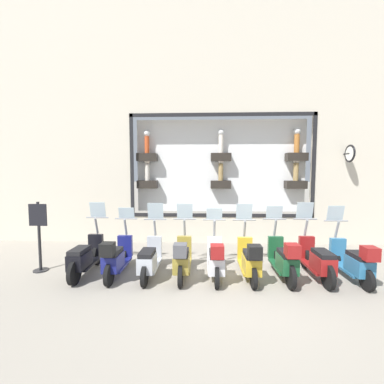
% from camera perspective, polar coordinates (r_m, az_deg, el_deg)
% --- Properties ---
extents(ground_plane, '(120.00, 120.00, 0.00)m').
position_cam_1_polar(ground_plane, '(6.09, 8.80, -19.85)').
color(ground_plane, gray).
extents(building_facade, '(1.21, 36.00, 8.76)m').
position_cam_1_polar(building_facade, '(9.35, 6.58, 16.70)').
color(building_facade, beige).
rests_on(building_facade, ground_plane).
extents(scooter_teal_0, '(1.79, 0.61, 1.63)m').
position_cam_1_polar(scooter_teal_0, '(7.13, 32.25, -12.87)').
color(scooter_teal_0, black).
rests_on(scooter_teal_0, ground_plane).
extents(scooter_red_1, '(1.81, 0.61, 1.72)m').
position_cam_1_polar(scooter_red_1, '(6.85, 26.04, -13.44)').
color(scooter_red_1, black).
rests_on(scooter_red_1, ground_plane).
extents(scooter_green_2, '(1.81, 0.60, 1.62)m').
position_cam_1_polar(scooter_green_2, '(6.51, 19.73, -13.88)').
color(scooter_green_2, black).
rests_on(scooter_green_2, ground_plane).
extents(scooter_yellow_3, '(1.79, 0.60, 1.67)m').
position_cam_1_polar(scooter_yellow_3, '(6.32, 12.69, -14.44)').
color(scooter_yellow_3, black).
rests_on(scooter_yellow_3, ground_plane).
extents(scooter_white_4, '(1.79, 0.60, 1.55)m').
position_cam_1_polar(scooter_white_4, '(6.23, 5.30, -14.67)').
color(scooter_white_4, black).
rests_on(scooter_white_4, ground_plane).
extents(scooter_olive_5, '(1.80, 0.60, 1.66)m').
position_cam_1_polar(scooter_olive_5, '(6.25, -2.18, -14.50)').
color(scooter_olive_5, black).
rests_on(scooter_olive_5, ground_plane).
extents(scooter_silver_6, '(1.79, 0.61, 1.68)m').
position_cam_1_polar(scooter_silver_6, '(6.43, -9.39, -14.47)').
color(scooter_silver_6, black).
rests_on(scooter_silver_6, ground_plane).
extents(scooter_navy_7, '(1.80, 0.61, 1.55)m').
position_cam_1_polar(scooter_navy_7, '(6.56, -16.47, -13.79)').
color(scooter_navy_7, black).
rests_on(scooter_navy_7, ground_plane).
extents(scooter_black_8, '(1.81, 0.61, 1.69)m').
position_cam_1_polar(scooter_black_8, '(6.91, -22.65, -13.18)').
color(scooter_black_8, black).
rests_on(scooter_black_8, ground_plane).
extents(shop_sign_post, '(0.36, 0.45, 1.76)m').
position_cam_1_polar(shop_sign_post, '(7.56, -30.87, -7.97)').
color(shop_sign_post, '#232326').
rests_on(shop_sign_post, ground_plane).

